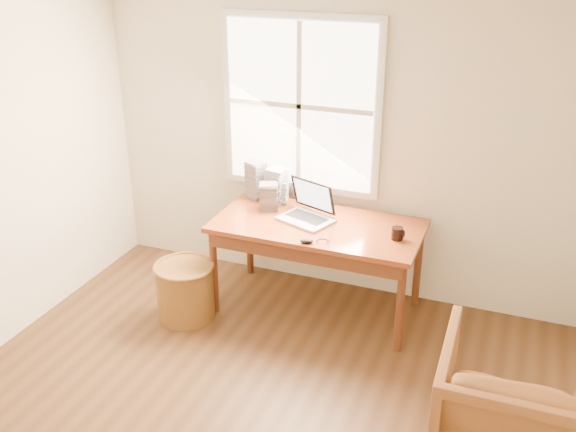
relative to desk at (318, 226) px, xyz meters
name	(u,v)px	position (x,y,z in m)	size (l,w,h in m)	color
room_shell	(214,247)	(-0.02, -1.64, 0.59)	(4.04, 4.54, 2.64)	#54351C
desk	(318,226)	(0.00, 0.00, 0.00)	(1.60, 0.80, 0.04)	brown
armchair	(512,408)	(1.55, -1.18, -0.35)	(0.82, 0.84, 0.76)	brown
wicker_stool	(185,292)	(-0.92, -0.50, -0.51)	(0.45, 0.45, 0.45)	brown
laptop	(305,205)	(-0.11, 0.01, 0.16)	(0.37, 0.39, 0.28)	#B9BBC1
mouse	(307,241)	(0.03, -0.35, 0.04)	(0.10, 0.06, 0.03)	black
coffee_mug	(397,233)	(0.63, -0.05, 0.07)	(0.08, 0.08, 0.09)	black
cd_stack_a	(276,185)	(-0.46, 0.29, 0.17)	(0.15, 0.13, 0.29)	silver
cd_stack_b	(269,197)	(-0.46, 0.12, 0.13)	(0.14, 0.13, 0.22)	#292A2F
cd_stack_c	(256,180)	(-0.65, 0.30, 0.18)	(0.14, 0.13, 0.32)	#A1A1AE
cd_stack_d	(278,191)	(-0.44, 0.29, 0.12)	(0.15, 0.13, 0.19)	#B7BEC3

